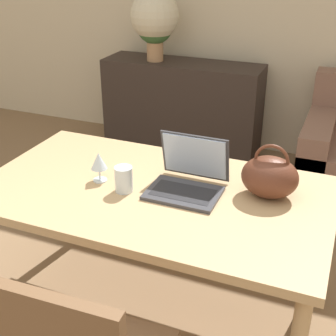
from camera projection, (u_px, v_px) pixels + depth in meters
dining_table at (154, 204)px, 2.12m from camera, size 1.57×0.89×0.73m
sideboard at (182, 108)px, 4.09m from camera, size 1.36×0.40×0.80m
laptop at (189, 176)px, 2.07m from camera, size 0.32×0.29×0.24m
drinking_glass at (124, 179)px, 2.05m from camera, size 0.08×0.08×0.12m
wine_glass at (99, 162)px, 2.12m from camera, size 0.07×0.07×0.14m
handbag at (270, 177)px, 2.00m from camera, size 0.25×0.20×0.24m
flower_vase at (155, 20)px, 3.80m from camera, size 0.40×0.40×0.57m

